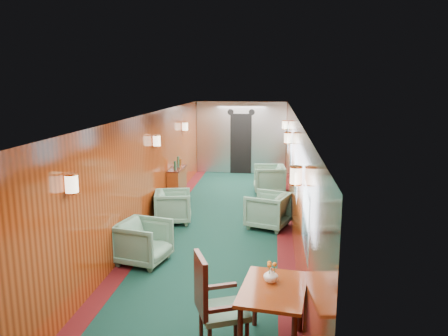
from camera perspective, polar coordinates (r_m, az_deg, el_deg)
name	(u,v)px	position (r m, az deg, el deg)	size (l,w,h in m)	color
room	(219,153)	(8.72, -0.70, 1.93)	(12.00, 12.10, 2.40)	#0D3127
bulkhead	(241,138)	(14.61, 2.25, 3.94)	(2.98, 0.17, 2.39)	silver
windows_right	(293,162)	(8.94, 9.01, 0.82)	(0.02, 8.60, 0.80)	#ADB1B4
wall_sconces	(222,142)	(9.25, -0.26, 3.44)	(2.97, 7.97, 0.25)	beige
dining_table	(273,297)	(5.20, 6.43, -16.44)	(0.85, 1.11, 0.76)	maroon
side_chair	(213,301)	(5.07, -1.40, -17.02)	(0.68, 0.70, 1.20)	#225041
credenza	(177,185)	(11.19, -6.15, -2.17)	(0.32, 1.00, 1.18)	maroon
flower_vase	(271,275)	(5.22, 6.14, -13.72)	(0.17, 0.17, 0.18)	white
armchair_left_near	(143,242)	(7.64, -10.47, -9.49)	(0.78, 0.81, 0.73)	#225041
armchair_left_far	(173,207)	(9.64, -6.65, -5.03)	(0.76, 0.78, 0.71)	#225041
armchair_right_near	(267,210)	(9.30, 5.70, -5.51)	(0.80, 0.82, 0.75)	#225041
armchair_right_far	(269,179)	(12.15, 5.92, -1.44)	(0.82, 0.85, 0.77)	#225041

